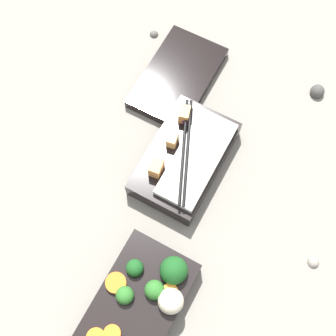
% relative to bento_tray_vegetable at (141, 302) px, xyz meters
% --- Properties ---
extents(ground_plane, '(3.00, 3.00, 0.00)m').
position_rel_bento_tray_vegetable_xyz_m(ground_plane, '(0.13, 0.03, -0.03)').
color(ground_plane, gray).
extents(bento_tray_vegetable, '(0.20, 0.13, 0.07)m').
position_rel_bento_tray_vegetable_xyz_m(bento_tray_vegetable, '(0.00, 0.00, 0.00)').
color(bento_tray_vegetable, black).
rests_on(bento_tray_vegetable, ground_plane).
extents(bento_tray_rice, '(0.20, 0.12, 0.07)m').
position_rel_bento_tray_vegetable_xyz_m(bento_tray_rice, '(0.24, 0.05, -0.00)').
color(bento_tray_rice, black).
rests_on(bento_tray_rice, ground_plane).
extents(bento_lid, '(0.20, 0.12, 0.02)m').
position_rel_bento_tray_vegetable_xyz_m(bento_lid, '(0.39, 0.14, -0.02)').
color(bento_lid, black).
rests_on(bento_lid, ground_plane).
extents(pebble_0, '(0.02, 0.02, 0.02)m').
position_rel_bento_tray_vegetable_xyz_m(pebble_0, '(0.19, -0.21, -0.02)').
color(pebble_0, gray).
rests_on(pebble_0, ground_plane).
extents(pebble_1, '(0.03, 0.03, 0.03)m').
position_rel_bento_tray_vegetable_xyz_m(pebble_1, '(0.49, -0.10, -0.02)').
color(pebble_1, '#474442').
rests_on(pebble_1, ground_plane).
extents(pebble_2, '(0.02, 0.02, 0.02)m').
position_rel_bento_tray_vegetable_xyz_m(pebble_2, '(0.46, 0.24, -0.02)').
color(pebble_2, '#595651').
rests_on(pebble_2, ground_plane).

